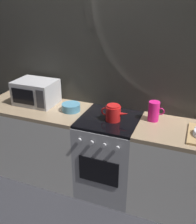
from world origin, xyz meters
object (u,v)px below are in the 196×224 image
at_px(stove_unit, 109,155).
at_px(kettle, 113,113).
at_px(microwave, 36,92).
at_px(mixing_bowl, 71,107).
at_px(pitcher, 154,111).

height_order(stove_unit, kettle, kettle).
relative_size(stove_unit, kettle, 3.16).
relative_size(stove_unit, microwave, 1.96).
height_order(kettle, mixing_bowl, kettle).
distance_m(kettle, pitcher, 0.40).
distance_m(mixing_bowl, pitcher, 0.88).
relative_size(microwave, mixing_bowl, 2.30).
height_order(microwave, mixing_bowl, microwave).
xyz_separation_m(kettle, pitcher, (0.37, 0.15, 0.02)).
xyz_separation_m(stove_unit, microwave, (-0.91, 0.07, 0.59)).
bearing_deg(stove_unit, pitcher, 15.89).
distance_m(stove_unit, microwave, 1.09).
height_order(stove_unit, pitcher, pitcher).
xyz_separation_m(stove_unit, kettle, (0.05, -0.03, 0.53)).
bearing_deg(mixing_bowl, pitcher, 6.06).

